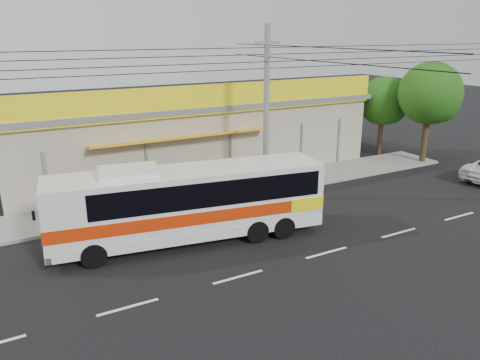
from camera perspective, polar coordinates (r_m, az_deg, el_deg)
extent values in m
plane|color=black|center=(20.90, 6.17, -6.14)|extent=(120.00, 120.00, 0.00)
cube|color=gray|center=(25.66, -1.47, -1.29)|extent=(30.00, 3.20, 0.15)
cube|color=#A8A188|center=(30.04, -6.45, 5.42)|extent=(22.00, 8.00, 4.20)
cube|color=slate|center=(29.65, -6.60, 9.67)|extent=(22.60, 8.60, 0.30)
cube|color=#FFEF16|center=(25.84, -3.09, 9.83)|extent=(22.00, 0.24, 1.60)
cube|color=red|center=(25.02, -7.24, 9.47)|extent=(9.00, 0.10, 1.20)
cube|color=#136C18|center=(29.21, 8.69, 10.56)|extent=(2.40, 0.10, 1.10)
cube|color=navy|center=(30.92, 12.75, 10.71)|extent=(2.20, 0.10, 1.10)
cube|color=red|center=(23.39, -23.49, 7.60)|extent=(3.00, 0.10, 1.10)
cube|color=orange|center=(25.22, -6.95, 5.15)|extent=(10.00, 1.20, 0.37)
cube|color=silver|center=(19.23, -6.27, -2.62)|extent=(11.37, 4.05, 2.69)
cube|color=red|center=(19.35, -6.23, -3.53)|extent=(11.41, 4.10, 0.51)
cube|color=yellow|center=(20.91, 6.73, -1.91)|extent=(1.84, 2.59, 0.56)
cube|color=black|center=(19.18, -4.44, -0.71)|extent=(9.54, 3.80, 1.02)
cube|color=black|center=(18.71, -22.91, -3.19)|extent=(0.47, 2.04, 1.39)
cube|color=silver|center=(18.40, -13.46, 1.01)|extent=(2.41, 1.64, 0.33)
cylinder|color=black|center=(18.33, -17.39, -8.78)|extent=(1.00, 0.45, 0.97)
cylinder|color=black|center=(20.25, -17.71, -6.24)|extent=(1.00, 0.45, 0.97)
cylinder|color=black|center=(19.96, 5.32, -5.79)|extent=(1.00, 0.45, 0.97)
cylinder|color=black|center=(21.73, 2.99, -3.74)|extent=(1.00, 0.45, 0.97)
imported|color=maroon|center=(22.38, -12.74, -2.87)|extent=(2.29, 1.42, 1.14)
cylinder|color=slate|center=(23.68, 3.21, 7.85)|extent=(0.28, 0.28, 8.77)
cube|color=slate|center=(23.35, 3.36, 16.37)|extent=(1.31, 0.13, 0.13)
cylinder|color=#322114|center=(33.25, 21.59, 4.74)|extent=(0.38, 0.38, 3.37)
sphere|color=#184D10|center=(32.79, 22.17, 9.76)|extent=(4.00, 4.00, 4.00)
sphere|color=#184D10|center=(33.16, 23.17, 8.61)|extent=(2.53, 2.53, 2.53)
cylinder|color=#322114|center=(34.52, 16.70, 5.18)|extent=(0.31, 0.31, 2.80)
sphere|color=#184D10|center=(34.11, 17.06, 9.19)|extent=(3.32, 3.32, 3.32)
sphere|color=#184D10|center=(34.38, 17.92, 8.29)|extent=(2.10, 2.10, 2.10)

